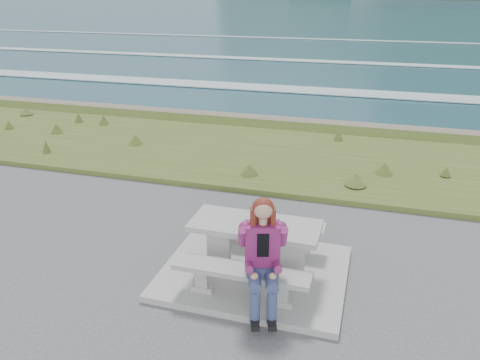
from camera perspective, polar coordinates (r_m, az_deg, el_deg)
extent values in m
cube|color=#A5A5A0|center=(6.91, 1.78, -11.17)|extent=(2.60, 2.10, 0.10)
cube|color=#A5A5A0|center=(6.99, -2.56, -9.86)|extent=(0.62, 0.12, 0.08)
cube|color=#A5A5A0|center=(6.84, -2.60, -7.76)|extent=(0.34, 0.09, 0.51)
cube|color=#A5A5A0|center=(6.69, -2.64, -5.58)|extent=(0.62, 0.12, 0.08)
cube|color=#A5A5A0|center=(6.77, 6.30, -11.18)|extent=(0.62, 0.12, 0.08)
cube|color=#A5A5A0|center=(6.61, 6.41, -9.05)|extent=(0.34, 0.09, 0.51)
cube|color=#A5A5A0|center=(6.46, 6.52, -6.82)|extent=(0.62, 0.12, 0.08)
cube|color=#A5A5A0|center=(6.52, 1.86, -5.59)|extent=(1.80, 0.75, 0.08)
cube|color=#A5A5A0|center=(6.44, -4.61, -13.02)|extent=(0.30, 0.12, 0.08)
cube|color=#A5A5A0|center=(6.36, -4.65, -11.92)|extent=(0.17, 0.09, 0.22)
cube|color=#A5A5A0|center=(6.28, -4.69, -10.79)|extent=(0.30, 0.12, 0.08)
cube|color=#A5A5A0|center=(6.20, 5.08, -14.65)|extent=(0.30, 0.12, 0.08)
cube|color=#A5A5A0|center=(6.11, 5.13, -13.52)|extent=(0.17, 0.09, 0.22)
cube|color=#A5A5A0|center=(6.03, 5.18, -12.37)|extent=(0.30, 0.12, 0.08)
cube|color=#A5A5A0|center=(6.09, 0.13, -11.02)|extent=(1.80, 0.35, 0.07)
cube|color=#A5A5A0|center=(7.56, -0.84, -7.15)|extent=(0.30, 0.12, 0.08)
cube|color=#A5A5A0|center=(7.49, -0.85, -6.15)|extent=(0.17, 0.09, 0.22)
cube|color=#A5A5A0|center=(7.42, -0.85, -5.13)|extent=(0.30, 0.12, 0.08)
cube|color=#A5A5A0|center=(7.35, 7.31, -8.26)|extent=(0.30, 0.12, 0.08)
cube|color=#A5A5A0|center=(7.28, 7.37, -7.24)|extent=(0.17, 0.09, 0.22)
cube|color=#A5A5A0|center=(7.21, 7.43, -6.21)|extent=(0.30, 0.12, 0.08)
cube|color=#A5A5A0|center=(7.26, 3.24, -5.15)|extent=(1.80, 0.35, 0.07)
cube|color=#40531F|center=(11.35, 8.21, 2.24)|extent=(160.00, 4.50, 0.22)
cube|color=#635D4A|center=(14.09, 10.02, 6.12)|extent=(160.00, 0.80, 2.20)
cube|color=white|center=(20.42, 11.81, 5.97)|extent=(220.00, 3.00, 0.06)
cube|color=white|center=(28.18, 13.37, 10.32)|extent=(220.00, 2.00, 0.06)
cube|color=white|center=(40.00, 14.59, 13.64)|extent=(220.00, 1.40, 0.06)
cube|color=white|center=(57.87, 15.51, 16.06)|extent=(220.00, 1.00, 0.06)
cube|color=navy|center=(5.92, 2.78, -13.65)|extent=(0.58, 0.81, 0.57)
cube|color=#832162|center=(5.82, 2.74, -7.76)|extent=(0.48, 0.36, 0.55)
sphere|color=#D7A486|center=(5.57, 2.84, -3.60)|extent=(0.23, 0.23, 0.23)
sphere|color=maroon|center=(5.59, 2.83, -3.39)|extent=(0.25, 0.25, 0.25)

